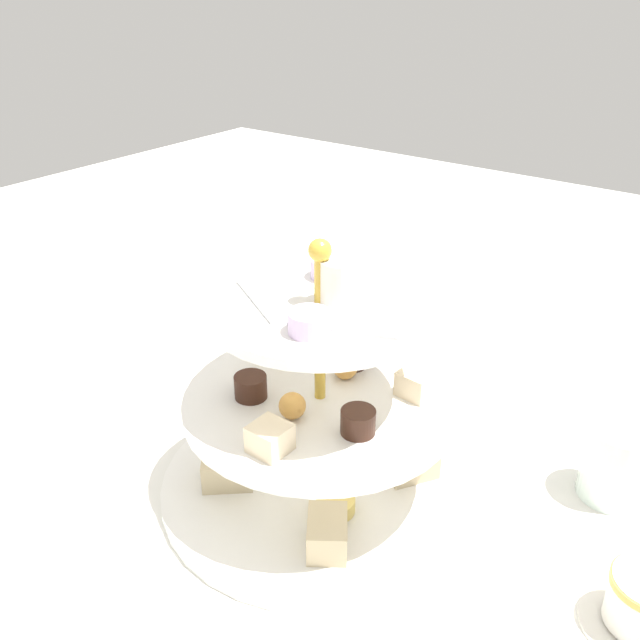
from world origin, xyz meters
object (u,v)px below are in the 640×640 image
(tiered_serving_stand, at_px, (320,421))
(water_glass_short_left, at_px, (617,462))
(butter_knife_left, at_px, (128,367))
(water_glass_tall_right, at_px, (14,587))

(tiered_serving_stand, height_order, water_glass_short_left, tiered_serving_stand)
(tiered_serving_stand, distance_m, butter_knife_left, 0.34)
(water_glass_tall_right, xyz_separation_m, water_glass_short_left, (0.31, 0.43, -0.02))
(tiered_serving_stand, xyz_separation_m, butter_knife_left, (-0.33, 0.03, -0.08))
(tiered_serving_stand, bearing_deg, butter_knife_left, 174.20)
(tiered_serving_stand, relative_size, water_glass_short_left, 3.98)
(water_glass_short_left, bearing_deg, water_glass_tall_right, -125.64)
(water_glass_tall_right, relative_size, butter_knife_left, 0.65)
(water_glass_short_left, bearing_deg, tiered_serving_stand, -145.61)
(tiered_serving_stand, height_order, butter_knife_left, tiered_serving_stand)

